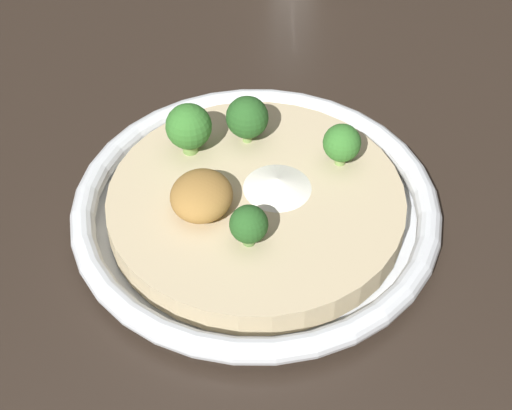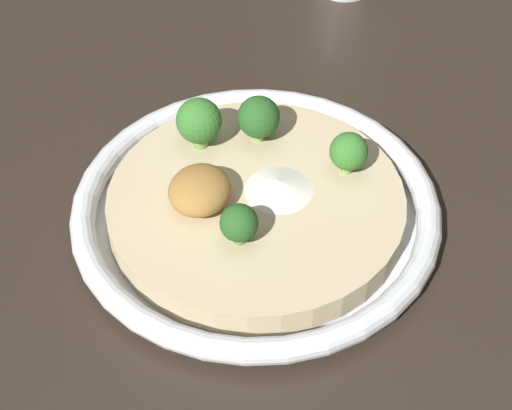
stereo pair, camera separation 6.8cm
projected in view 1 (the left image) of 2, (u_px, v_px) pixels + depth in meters
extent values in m
plane|color=#2D231C|center=(256.00, 220.00, 0.69)|extent=(6.00, 6.00, 0.00)
cylinder|color=silver|center=(256.00, 217.00, 0.69)|extent=(0.30, 0.30, 0.01)
torus|color=silver|center=(256.00, 206.00, 0.68)|extent=(0.32, 0.32, 0.02)
cylinder|color=#CCB78E|center=(256.00, 205.00, 0.68)|extent=(0.26, 0.26, 0.02)
cone|color=white|center=(277.00, 183.00, 0.67)|extent=(0.06, 0.06, 0.01)
ellipsoid|color=#A37538|center=(201.00, 196.00, 0.65)|extent=(0.06, 0.05, 0.03)
cylinder|color=#84A856|center=(341.00, 156.00, 0.69)|extent=(0.01, 0.01, 0.02)
sphere|color=#387A2D|center=(342.00, 143.00, 0.68)|extent=(0.03, 0.03, 0.03)
cylinder|color=#668E47|center=(255.00, 237.00, 0.63)|extent=(0.01, 0.01, 0.02)
sphere|color=#285B23|center=(255.00, 225.00, 0.62)|extent=(0.03, 0.03, 0.03)
cylinder|color=#759E4C|center=(190.00, 142.00, 0.70)|extent=(0.02, 0.02, 0.02)
sphere|color=#387A2D|center=(189.00, 126.00, 0.69)|extent=(0.04, 0.04, 0.04)
cylinder|color=#84A856|center=(247.00, 132.00, 0.71)|extent=(0.01, 0.01, 0.02)
sphere|color=#285B23|center=(247.00, 117.00, 0.70)|extent=(0.04, 0.04, 0.04)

